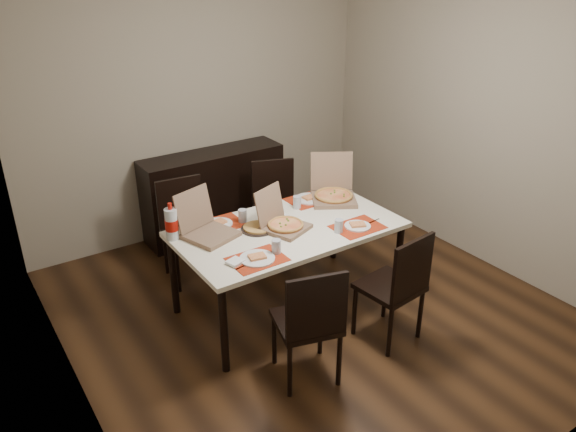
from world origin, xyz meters
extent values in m
cube|color=#3E2513|center=(0.00, 0.00, -0.01)|extent=(3.80, 4.00, 0.02)
cube|color=gray|center=(0.00, 2.01, 1.30)|extent=(3.80, 0.02, 2.60)
cube|color=gray|center=(-1.91, 0.00, 1.30)|extent=(0.02, 4.00, 2.60)
cube|color=gray|center=(1.91, 0.00, 1.30)|extent=(0.02, 4.00, 2.60)
cube|color=black|center=(0.00, 1.78, 0.45)|extent=(1.50, 0.40, 0.90)
cube|color=#F2E8CB|center=(-0.13, 0.18, 0.73)|extent=(1.80, 1.00, 0.04)
cylinder|color=black|center=(-0.97, -0.26, 0.35)|extent=(0.06, 0.06, 0.71)
cylinder|color=black|center=(0.71, -0.26, 0.35)|extent=(0.06, 0.06, 0.71)
cylinder|color=black|center=(-0.97, 0.62, 0.35)|extent=(0.06, 0.06, 0.71)
cylinder|color=black|center=(0.71, 0.62, 0.35)|extent=(0.06, 0.06, 0.71)
cube|color=black|center=(-0.51, -0.61, 0.45)|extent=(0.52, 0.52, 0.04)
cube|color=black|center=(-0.56, -0.80, 0.70)|extent=(0.41, 0.14, 0.46)
cylinder|color=black|center=(-0.73, -0.74, 0.21)|extent=(0.04, 0.04, 0.43)
cylinder|color=black|center=(-0.38, -0.84, 0.21)|extent=(0.04, 0.04, 0.43)
cylinder|color=black|center=(-0.63, -0.39, 0.21)|extent=(0.04, 0.04, 0.43)
cylinder|color=black|center=(-0.29, -0.49, 0.21)|extent=(0.04, 0.04, 0.43)
cube|color=black|center=(0.28, -0.60, 0.45)|extent=(0.46, 0.46, 0.04)
cube|color=black|center=(0.30, -0.79, 0.70)|extent=(0.42, 0.08, 0.46)
cylinder|color=black|center=(0.12, -0.80, 0.21)|extent=(0.04, 0.04, 0.43)
cylinder|color=black|center=(0.48, -0.76, 0.21)|extent=(0.04, 0.04, 0.43)
cylinder|color=black|center=(0.08, -0.45, 0.21)|extent=(0.04, 0.04, 0.43)
cylinder|color=black|center=(0.44, -0.41, 0.21)|extent=(0.04, 0.04, 0.43)
cube|color=black|center=(-0.63, 1.06, 0.45)|extent=(0.46, 0.46, 0.04)
cube|color=black|center=(-0.61, 1.24, 0.70)|extent=(0.42, 0.07, 0.46)
cylinder|color=black|center=(-0.43, 1.22, 0.21)|extent=(0.04, 0.04, 0.43)
cylinder|color=black|center=(-0.79, 1.25, 0.21)|extent=(0.04, 0.04, 0.43)
cylinder|color=black|center=(-0.47, 0.86, 0.21)|extent=(0.04, 0.04, 0.43)
cylinder|color=black|center=(-0.82, 0.89, 0.21)|extent=(0.04, 0.04, 0.43)
cube|color=black|center=(0.29, 1.00, 0.45)|extent=(0.54, 0.54, 0.04)
cube|color=black|center=(0.36, 1.18, 0.70)|extent=(0.40, 0.17, 0.46)
cylinder|color=black|center=(0.52, 1.11, 0.21)|extent=(0.04, 0.04, 0.43)
cylinder|color=black|center=(0.19, 1.23, 0.21)|extent=(0.04, 0.04, 0.43)
cylinder|color=black|center=(0.40, 0.77, 0.21)|extent=(0.04, 0.04, 0.43)
cylinder|color=black|center=(0.06, 0.89, 0.21)|extent=(0.04, 0.04, 0.43)
cube|color=#AD250B|center=(-0.61, -0.13, 0.75)|extent=(0.40, 0.30, 0.00)
cylinder|color=white|center=(-0.61, -0.13, 0.76)|extent=(0.26, 0.26, 0.01)
cube|color=#F6D57B|center=(-0.61, -0.13, 0.78)|extent=(0.13, 0.11, 0.02)
cylinder|color=#B0B2BB|center=(-0.44, -0.13, 0.81)|extent=(0.07, 0.07, 0.11)
cube|color=#B2B2B7|center=(-0.71, -0.16, 0.75)|extent=(0.20, 0.04, 0.00)
cube|color=white|center=(-0.77, -0.09, 0.76)|extent=(0.13, 0.13, 0.02)
cube|color=#AD250B|center=(0.34, -0.14, 0.75)|extent=(0.40, 0.30, 0.00)
cylinder|color=white|center=(0.34, -0.14, 0.76)|extent=(0.21, 0.21, 0.01)
cube|color=#F6D57B|center=(0.34, -0.14, 0.78)|extent=(0.15, 0.13, 0.02)
cylinder|color=#B0B2BB|center=(0.15, -0.12, 0.81)|extent=(0.07, 0.07, 0.11)
cube|color=#B2B2B7|center=(0.49, -0.13, 0.75)|extent=(0.20, 0.04, 0.00)
cube|color=#AD250B|center=(-0.58, 0.53, 0.75)|extent=(0.40, 0.30, 0.00)
cylinder|color=white|center=(-0.58, 0.53, 0.76)|extent=(0.23, 0.23, 0.01)
cube|color=#F6D57B|center=(-0.58, 0.53, 0.78)|extent=(0.14, 0.11, 0.02)
cylinder|color=#B0B2BB|center=(-0.39, 0.47, 0.81)|extent=(0.07, 0.07, 0.11)
cube|color=#B2B2B7|center=(-0.72, 0.51, 0.75)|extent=(0.20, 0.04, 0.00)
cube|color=white|center=(-0.74, 0.57, 0.76)|extent=(0.13, 0.13, 0.02)
cube|color=#AD250B|center=(0.34, 0.52, 0.75)|extent=(0.40, 0.30, 0.00)
cylinder|color=white|center=(0.34, 0.52, 0.76)|extent=(0.26, 0.26, 0.01)
cube|color=#F6D57B|center=(0.34, 0.52, 0.78)|extent=(0.12, 0.09, 0.02)
cylinder|color=#B0B2BB|center=(0.14, 0.44, 0.81)|extent=(0.07, 0.07, 0.11)
cube|color=#B2B2B7|center=(0.46, 0.50, 0.75)|extent=(0.20, 0.04, 0.00)
cube|color=white|center=(-0.04, 0.20, 0.76)|extent=(0.16, 0.16, 0.02)
cube|color=brown|center=(-0.17, 0.15, 0.77)|extent=(0.41, 0.41, 0.03)
cube|color=brown|center=(-0.23, 0.30, 0.93)|extent=(0.33, 0.18, 0.29)
cylinder|color=#F6D57B|center=(-0.17, 0.15, 0.79)|extent=(0.36, 0.36, 0.02)
cube|color=brown|center=(0.50, 0.39, 0.77)|extent=(0.52, 0.52, 0.04)
cube|color=brown|center=(0.60, 0.55, 0.96)|extent=(0.37, 0.27, 0.34)
cylinder|color=#F6D57B|center=(0.50, 0.39, 0.80)|extent=(0.45, 0.45, 0.02)
cube|color=brown|center=(-0.73, 0.37, 0.77)|extent=(0.44, 0.44, 0.03)
cube|color=brown|center=(-0.78, 0.54, 0.94)|extent=(0.35, 0.18, 0.31)
cylinder|color=black|center=(-0.36, 0.28, 0.76)|extent=(0.27, 0.27, 0.01)
cylinder|color=tan|center=(-0.36, 0.28, 0.77)|extent=(0.23, 0.23, 0.02)
imported|color=white|center=(-0.09, 0.31, 0.76)|extent=(0.12, 0.12, 0.03)
cylinder|color=silver|center=(-0.98, 0.51, 0.88)|extent=(0.10, 0.10, 0.25)
cylinder|color=#A41107|center=(-0.98, 0.51, 0.87)|extent=(0.10, 0.10, 0.09)
cylinder|color=#A41107|center=(-0.98, 0.51, 1.03)|extent=(0.03, 0.03, 0.05)
camera|label=1|loc=(-2.39, -3.19, 2.78)|focal=35.00mm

